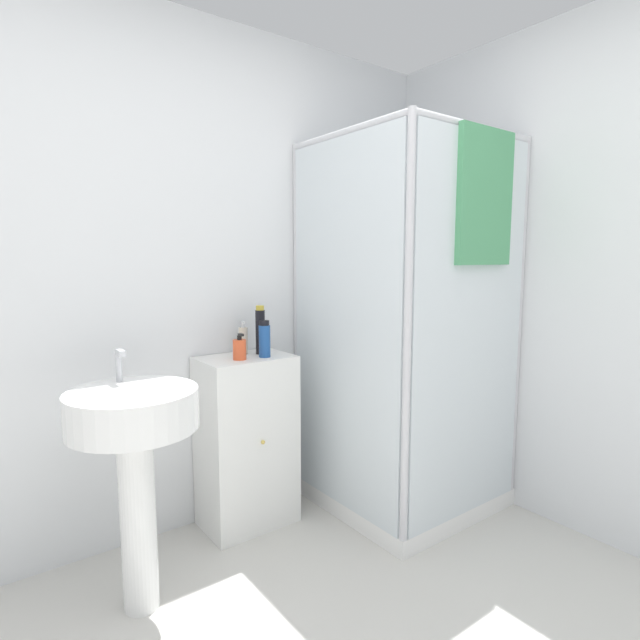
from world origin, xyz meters
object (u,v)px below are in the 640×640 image
sink (134,440)px  shampoo_bottle_tall_black (260,330)px  shampoo_bottle_blue (265,339)px  lotion_bottle_white (243,340)px  soap_dispenser (240,349)px

sink → shampoo_bottle_tall_black: bearing=24.2°
shampoo_bottle_tall_black → shampoo_bottle_blue: shampoo_bottle_tall_black is taller
shampoo_bottle_tall_black → shampoo_bottle_blue: 0.10m
shampoo_bottle_blue → lotion_bottle_white: size_ratio=1.08×
shampoo_bottle_tall_black → shampoo_bottle_blue: size_ratio=1.36×
soap_dispenser → shampoo_bottle_tall_black: size_ratio=0.52×
sink → shampoo_bottle_blue: shampoo_bottle_blue is taller
soap_dispenser → shampoo_bottle_blue: shampoo_bottle_blue is taller
sink → soap_dispenser: size_ratio=7.77×
soap_dispenser → shampoo_bottle_blue: (0.13, -0.02, 0.04)m
shampoo_bottle_blue → sink: bearing=-161.0°
sink → lotion_bottle_white: (0.66, 0.38, 0.26)m
lotion_bottle_white → sink: bearing=-150.4°
soap_dispenser → lotion_bottle_white: size_ratio=0.76×
soap_dispenser → lotion_bottle_white: 0.14m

